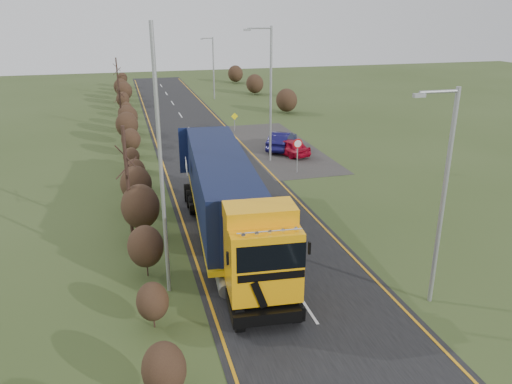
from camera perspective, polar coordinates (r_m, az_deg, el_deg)
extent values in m
plane|color=#33441D|center=(24.20, 2.18, -7.69)|extent=(160.00, 160.00, 0.00)
cube|color=black|center=(33.06, -2.99, 0.16)|extent=(8.00, 120.00, 0.02)
cube|color=#302D2B|center=(43.90, 2.50, 5.24)|extent=(6.00, 18.00, 0.02)
cube|color=orange|center=(32.53, -9.37, -0.39)|extent=(0.12, 116.00, 0.01)
cube|color=orange|center=(33.98, 3.11, 0.76)|extent=(0.12, 116.00, 0.01)
cube|color=silver|center=(20.92, 5.52, -12.53)|extent=(0.12, 3.00, 0.01)
cube|color=silver|center=(27.64, -0.30, -3.90)|extent=(0.12, 3.00, 0.01)
cube|color=silver|center=(34.90, -3.70, 1.28)|extent=(0.12, 3.00, 0.01)
cube|color=silver|center=(42.43, -5.92, 4.64)|extent=(0.12, 3.00, 0.01)
cube|color=silver|center=(50.10, -7.48, 6.99)|extent=(0.12, 3.00, 0.01)
cube|color=silver|center=(57.87, -8.63, 8.70)|extent=(0.12, 3.00, 0.01)
cube|color=silver|center=(65.69, -9.52, 10.00)|extent=(0.12, 3.00, 0.01)
cube|color=silver|center=(73.54, -10.22, 11.03)|extent=(0.12, 3.00, 0.01)
cube|color=silver|center=(81.43, -10.79, 11.85)|extent=(0.12, 3.00, 0.01)
ellipsoid|color=#311E16|center=(15.95, -10.47, -19.25)|extent=(1.34, 1.74, 1.54)
ellipsoid|color=#311E16|center=(19.28, -11.74, -12.12)|extent=(1.21, 1.57, 1.39)
ellipsoid|color=#311E16|center=(22.63, -12.52, -6.06)|extent=(1.58, 2.06, 1.82)
ellipsoid|color=#311E16|center=(26.16, -13.08, -1.59)|extent=(1.96, 2.55, 2.25)
ellipsoid|color=#311E16|center=(29.96, -13.55, 0.92)|extent=(1.83, 2.38, 2.10)
ellipsoid|color=#311E16|center=(33.90, -13.66, 2.39)|extent=(1.37, 1.78, 1.57)
ellipsoid|color=#311E16|center=(37.78, -14.06, 3.92)|extent=(1.20, 1.56, 1.38)
ellipsoid|color=#311E16|center=(41.57, -14.11, 5.85)|extent=(1.55, 2.02, 1.78)
ellipsoid|color=#311E16|center=(45.38, -14.54, 7.47)|extent=(1.95, 2.53, 2.24)
ellipsoid|color=#311E16|center=(49.32, -14.43, 8.35)|extent=(1.85, 2.41, 2.13)
ellipsoid|color=#311E16|center=(53.33, -14.76, 8.70)|extent=(1.40, 1.81, 1.61)
ellipsoid|color=#311E16|center=(57.30, -14.59, 9.28)|extent=(1.19, 1.55, 1.37)
ellipsoid|color=#311E16|center=(61.19, -14.98, 10.20)|extent=(1.52, 1.97, 1.75)
ellipsoid|color=#311E16|center=(65.08, -14.82, 11.12)|extent=(1.93, 2.51, 2.22)
ellipsoid|color=#311E16|center=(69.05, -15.17, 11.53)|extent=(1.88, 2.44, 2.16)
ellipsoid|color=#311E16|center=(73.07, -14.91, 11.66)|extent=(1.43, 1.85, 1.64)
ellipsoid|color=#311E16|center=(77.06, -15.25, 11.87)|extent=(1.19, 1.55, 1.37)
ellipsoid|color=#311E16|center=(80.99, -15.03, 12.47)|extent=(1.49, 1.93, 1.71)
cylinder|color=#311F18|center=(25.75, -14.43, 0.76)|extent=(0.18, 0.18, 6.05)
cylinder|color=#311F18|center=(51.14, -15.26, 9.58)|extent=(0.18, 0.18, 5.06)
cylinder|color=#311F18|center=(72.91, -15.55, 12.57)|extent=(0.18, 0.18, 5.15)
cube|color=black|center=(20.61, -0.04, -10.64)|extent=(2.95, 5.09, 0.48)
cube|color=#FEA70B|center=(18.94, 0.73, -7.51)|extent=(2.85, 2.55, 2.77)
cube|color=black|center=(19.01, 1.66, -14.15)|extent=(2.66, 0.35, 0.59)
cube|color=black|center=(18.27, 0.38, -11.71)|extent=(0.64, 0.07, 1.15)
cube|color=black|center=(18.50, 3.10, -11.31)|extent=(0.64, 0.07, 1.15)
cube|color=black|center=(17.69, 1.77, -7.50)|extent=(2.50, 0.27, 1.01)
cube|color=black|center=(18.03, 1.78, -9.64)|extent=(2.44, 0.23, 0.30)
cube|color=#FEA70B|center=(18.55, 0.44, -2.38)|extent=(2.78, 1.71, 0.60)
cylinder|color=silver|center=(17.51, 1.57, -4.51)|extent=(2.34, 0.25, 0.06)
cube|color=black|center=(17.54, -3.27, -7.58)|extent=(0.09, 0.13, 0.48)
cube|color=black|center=(18.33, 6.13, -6.38)|extent=(0.09, 0.13, 0.48)
cylinder|color=gray|center=(20.70, -3.68, -10.37)|extent=(0.71, 1.43, 0.60)
cylinder|color=gray|center=(21.24, 2.89, -9.49)|extent=(0.71, 1.43, 0.60)
cube|color=gold|center=(26.41, -4.00, -2.12)|extent=(3.76, 13.59, 0.26)
cube|color=black|center=(25.85, -4.08, 1.15)|extent=(3.70, 13.16, 2.93)
cube|color=#0F1940|center=(31.99, -6.41, 4.81)|extent=(2.64, 0.28, 2.93)
cube|color=#0F1940|center=(19.95, -0.35, -4.74)|extent=(2.64, 0.28, 2.93)
cube|color=black|center=(30.34, -5.50, -0.40)|extent=(2.76, 4.02, 0.37)
cube|color=gold|center=(25.53, -6.34, -4.78)|extent=(0.53, 5.84, 0.48)
cube|color=gold|center=(26.00, -0.67, -4.17)|extent=(0.53, 5.84, 0.48)
cylinder|color=black|center=(19.09, -1.99, -14.11)|extent=(0.43, 1.13, 1.11)
cylinder|color=black|center=(19.62, 4.54, -13.11)|extent=(0.43, 1.13, 1.11)
cylinder|color=black|center=(21.29, -3.68, -10.20)|extent=(0.43, 1.13, 1.11)
cylinder|color=black|center=(21.77, 2.17, -9.43)|extent=(0.43, 1.13, 1.11)
cylinder|color=black|center=(29.35, -7.31, -1.49)|extent=(0.43, 1.13, 1.11)
cylinder|color=black|center=(29.71, -3.04, -1.08)|extent=(0.43, 1.13, 1.11)
cylinder|color=black|center=(30.34, -7.60, -0.77)|extent=(0.43, 1.13, 1.11)
cylinder|color=black|center=(30.68, -3.47, -0.38)|extent=(0.43, 1.13, 1.11)
cylinder|color=black|center=(31.33, -7.88, -0.10)|extent=(0.43, 1.13, 1.11)
cylinder|color=black|center=(31.66, -3.87, 0.27)|extent=(0.43, 1.13, 1.11)
imported|color=#AC0820|center=(41.15, 3.81, 5.15)|extent=(2.97, 4.28, 1.35)
imported|color=#0D0A3B|center=(42.81, 2.97, 5.89)|extent=(3.85, 4.81, 1.54)
cylinder|color=#939598|center=(20.38, 20.58, -1.07)|extent=(0.18, 0.18, 8.74)
cylinder|color=#939598|center=(18.90, 20.20, 10.71)|extent=(1.55, 0.12, 0.12)
cube|color=#939598|center=(18.48, 18.16, 10.45)|extent=(0.44, 0.17, 0.14)
cylinder|color=#939598|center=(38.58, 1.69, 10.89)|extent=(0.18, 0.18, 10.19)
cylinder|color=#939598|center=(37.84, 0.39, 18.22)|extent=(1.81, 0.12, 0.12)
cube|color=#939598|center=(37.61, -1.01, 18.04)|extent=(0.51, 0.20, 0.16)
cylinder|color=#939598|center=(67.78, -4.87, 13.88)|extent=(0.18, 0.18, 7.94)
cylinder|color=#939598|center=(67.35, -5.59, 17.09)|extent=(1.41, 0.12, 0.12)
cube|color=#939598|center=(67.24, -6.21, 16.99)|extent=(0.40, 0.16, 0.12)
cylinder|color=#939598|center=(19.81, -10.81, 2.69)|extent=(0.16, 0.16, 10.94)
cylinder|color=#939598|center=(36.53, 4.73, 3.88)|extent=(0.08, 0.08, 2.21)
cylinder|color=red|center=(36.21, 4.80, 5.54)|extent=(0.71, 0.04, 0.71)
cylinder|color=white|center=(36.19, 4.81, 5.53)|extent=(0.53, 0.02, 0.53)
cylinder|color=#939598|center=(49.63, -2.47, 7.78)|extent=(0.08, 0.08, 1.35)
cube|color=yellow|center=(49.42, -2.47, 8.64)|extent=(0.68, 0.04, 0.68)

